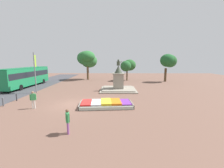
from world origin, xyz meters
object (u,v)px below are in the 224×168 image
Objects in this scene: city_bus at (26,76)px; pedestrian_near_planter at (68,120)px; kerb_bollard_mid_b at (16,97)px; banner_pole at (35,72)px; kerb_bollard_mid_a at (3,102)px; statue_monument at (118,84)px; pedestrian_with_handbag at (33,99)px; flower_planter at (106,104)px.

pedestrian_near_planter is (12.59, -17.02, -1.00)m from city_bus.
pedestrian_near_planter is 1.84× the size of kerb_bollard_mid_b.
pedestrian_near_planter is at bearing -55.47° from banner_pole.
kerb_bollard_mid_b is at bearing 87.77° from kerb_bollard_mid_a.
city_bus is (-16.15, 2.83, 0.89)m from statue_monument.
pedestrian_with_handbag reaches higher than kerb_bollard_mid_b.
kerb_bollard_mid_a is at bearing -179.27° from flower_planter.
kerb_bollard_mid_a is at bearing -144.43° from statue_monument.
kerb_bollard_mid_a reaches higher than flower_planter.
banner_pole is 4.94m from kerb_bollard_mid_b.
banner_pole reaches higher than kerb_bollard_mid_a.
statue_monument is 3.19× the size of pedestrian_with_handbag.
kerb_bollard_mid_a is (4.22, -11.37, -1.46)m from city_bus.
pedestrian_with_handbag is at bearing -64.50° from banner_pole.
banner_pole is 0.48× the size of city_bus.
kerb_bollard_mid_b is (4.30, -9.37, -1.47)m from city_bus.
city_bus reaches higher than flower_planter.
statue_monument is 14.68m from kerb_bollard_mid_a.
city_bus reaches higher than kerb_bollard_mid_a.
statue_monument reaches higher than pedestrian_near_planter.
pedestrian_with_handbag is at bearing -57.39° from city_bus.
kerb_bollard_mid_b is at bearing 141.68° from pedestrian_with_handbag.
statue_monument reaches higher than pedestrian_with_handbag.
banner_pole is 3.34× the size of pedestrian_with_handbag.
statue_monument is 14.63m from pedestrian_near_planter.
kerb_bollard_mid_b is (-10.40, 1.86, 0.22)m from flower_planter.
pedestrian_with_handbag is (-8.42, -9.25, -0.04)m from statue_monument.
city_bus is 7.31× the size of pedestrian_near_planter.
statue_monument is at bearing 28.88° from kerb_bollard_mid_b.
kerb_bollard_mid_a is at bearing 145.96° from pedestrian_near_planter.
statue_monument is at bearing -9.94° from city_bus.
banner_pole is at bearing 149.42° from flower_planter.
banner_pole reaches higher than city_bus.
banner_pole reaches higher than pedestrian_near_planter.
pedestrian_near_planter is at bearing -45.45° from pedestrian_with_handbag.
statue_monument reaches higher than city_bus.
kerb_bollard_mid_a reaches higher than kerb_bollard_mid_b.
flower_planter is at bearing -30.58° from banner_pole.
banner_pole is at bearing 124.53° from pedestrian_near_planter.
pedestrian_with_handbag is 3.62m from kerb_bollard_mid_a.
pedestrian_with_handbag is at bearing -11.60° from kerb_bollard_mid_a.
city_bus is (-4.43, 5.16, -1.12)m from banner_pole.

